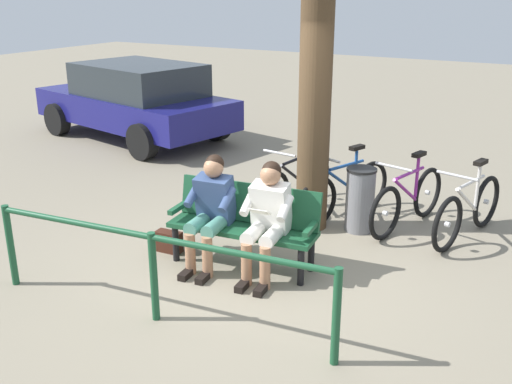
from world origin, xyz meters
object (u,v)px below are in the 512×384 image
Objects in this scene: handbag at (169,242)px; bicycle_silver at (408,200)px; person_companion at (211,206)px; bicycle_orange at (345,191)px; parked_car at (136,99)px; litter_bin at (360,200)px; bicycle_blue at (296,184)px; person_reading at (267,215)px; bicycle_purple at (468,210)px; bench at (245,219)px; tree_trunk at (315,94)px.

handbag is 2.96m from bicycle_silver.
bicycle_orange is (-0.75, -1.98, -0.30)m from person_companion.
parked_car reaches higher than handbag.
bicycle_blue is at bearing -14.67° from litter_bin.
handbag is 0.19× the size of bicycle_orange.
person_companion is 1.50× the size of litter_bin.
bicycle_purple is (-1.63, -1.99, -0.31)m from person_reading.
bench is 1.75m from bicycle_blue.
person_companion is at bearing 178.59° from handbag.
bicycle_blue is at bearing 167.52° from parked_car.
bicycle_silver is 1.03× the size of bicycle_orange.
bench is 5.48× the size of handbag.
person_companion is 2.58m from bicycle_silver.
bench is 6.01m from parked_car.
handbag is 0.38× the size of litter_bin.
bench is at bearing 153.28° from parked_car.
litter_bin reaches higher than handbag.
parked_car reaches higher than litter_bin.
parked_car reaches higher than bicycle_blue.
bicycle_silver is at bearing 102.20° from bicycle_blue.
bicycle_orange reaches higher than handbag.
person_companion reaches higher than litter_bin.
parked_car is at bearing -93.95° from bicycle_silver.
bench is 1.00× the size of bicycle_purple.
bicycle_blue is at bearing -109.41° from handbag.
bicycle_silver is at bearing -151.81° from tree_trunk.
litter_bin is 5.92m from parked_car.
bicycle_silver is 0.80m from bicycle_orange.
bicycle_orange is at bearing -116.94° from tree_trunk.
person_reading is 1.35m from handbag.
bicycle_silver is (-2.14, -2.03, 0.24)m from handbag.
litter_bin is 0.44m from bicycle_orange.
bicycle_orange is (-0.45, -1.78, -0.15)m from bench.
person_companion is at bearing 149.93° from parked_car.
bench is 0.39m from person_reading.
bicycle_purple and bicycle_silver have the same top height.
tree_trunk is 4.19× the size of litter_bin.
bicycle_orange is at bearing -110.70° from bench.
bench is 1.75m from tree_trunk.
bench is 0.98× the size of bicycle_blue.
person_companion is at bearing 5.09° from bicycle_blue.
person_companion is 0.75× the size of bicycle_orange.
bicycle_purple reaches higher than bench.
person_reading is at bearing 95.55° from tree_trunk.
tree_trunk reaches higher than bicycle_orange.
bicycle_orange and bicycle_blue have the same top height.
person_companion is 0.36× the size of tree_trunk.
handbag is (1.23, 0.06, -0.54)m from person_reading.
tree_trunk is at bearing -91.05° from person_reading.
parked_car is at bearing -107.12° from bicycle_blue.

